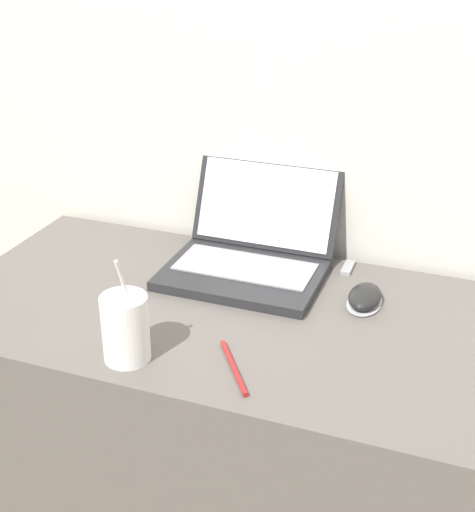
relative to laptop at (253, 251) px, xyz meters
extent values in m
cube|color=silver|center=(0.00, 0.15, 0.43)|extent=(7.00, 0.04, 2.50)
cube|color=#5B5651|center=(0.00, -0.17, -0.43)|extent=(1.06, 0.57, 0.77)
cube|color=#232326|center=(0.00, -0.05, -0.03)|extent=(0.32, 0.22, 0.02)
cube|color=gray|center=(0.00, -0.03, -0.02)|extent=(0.28, 0.12, 0.00)
cube|color=#232326|center=(0.00, 0.10, 0.06)|extent=(0.32, 0.09, 0.18)
cube|color=white|center=(0.00, 0.09, 0.07)|extent=(0.29, 0.07, 0.16)
cylinder|color=white|center=(-0.09, -0.38, 0.02)|extent=(0.08, 0.08, 0.12)
cylinder|color=black|center=(-0.09, -0.38, 0.07)|extent=(0.07, 0.07, 0.01)
cylinder|color=white|center=(-0.08, -0.38, 0.08)|extent=(0.01, 0.06, 0.16)
ellipsoid|color=#B2B2B7|center=(0.25, -0.06, -0.04)|extent=(0.07, 0.11, 0.01)
ellipsoid|color=black|center=(0.25, -0.06, -0.03)|extent=(0.06, 0.10, 0.03)
cube|color=#99999E|center=(0.19, 0.07, -0.04)|extent=(0.02, 0.06, 0.01)
cylinder|color=#A51E1E|center=(0.09, -0.35, -0.04)|extent=(0.10, 0.13, 0.01)
camera|label=1|loc=(0.44, -1.26, 0.64)|focal=50.00mm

